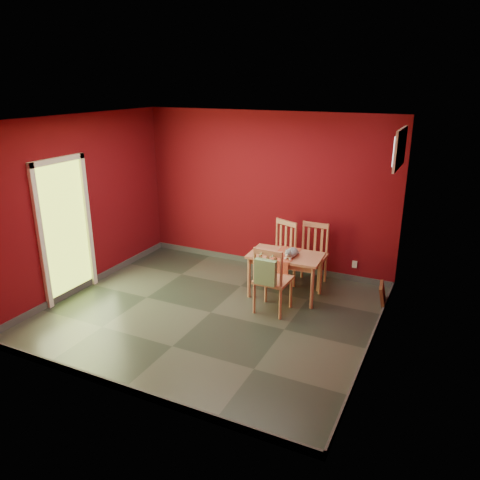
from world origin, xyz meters
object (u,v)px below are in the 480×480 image
at_px(chair_far_left, 280,251).
at_px(tote_bag, 265,272).
at_px(chair_far_right, 312,254).
at_px(chair_near, 272,279).
at_px(picture_frame, 383,296).
at_px(dining_table, 286,260).
at_px(cat, 292,251).

height_order(chair_far_left, tote_bag, chair_far_left).
height_order(chair_far_right, chair_near, chair_far_right).
distance_m(chair_far_left, chair_near, 1.16).
bearing_deg(chair_far_left, tote_bag, -77.12).
bearing_deg(tote_bag, picture_frame, 36.07).
relative_size(dining_table, picture_frame, 2.93).
distance_m(dining_table, chair_near, 0.59).
height_order(chair_far_left, chair_near, same).
height_order(chair_far_left, cat, chair_far_left).
xyz_separation_m(dining_table, chair_far_right, (0.22, 0.62, -0.08)).
height_order(dining_table, chair_far_left, chair_far_left).
bearing_deg(tote_bag, chair_far_left, 102.88).
bearing_deg(chair_near, chair_far_left, 105.66).
height_order(chair_near, tote_bag, chair_near).
bearing_deg(chair_far_right, picture_frame, -17.96).
xyz_separation_m(dining_table, tote_bag, (0.01, -0.81, 0.11)).
height_order(dining_table, chair_far_right, chair_far_right).
xyz_separation_m(chair_far_left, tote_bag, (0.31, -1.35, 0.19)).
relative_size(dining_table, chair_far_right, 1.12).
distance_m(dining_table, chair_far_left, 0.62).
height_order(cat, picture_frame, cat).
distance_m(chair_near, picture_frame, 1.67).
xyz_separation_m(tote_bag, cat, (0.10, 0.76, 0.07)).
bearing_deg(tote_bag, chair_near, 88.89).
xyz_separation_m(chair_near, picture_frame, (1.42, 0.81, -0.33)).
relative_size(chair_far_left, picture_frame, 2.62).
height_order(chair_far_left, picture_frame, chair_far_left).
xyz_separation_m(chair_far_left, picture_frame, (1.73, -0.31, -0.33)).
relative_size(chair_far_right, cat, 2.76).
distance_m(chair_far_right, cat, 0.73).
bearing_deg(chair_near, cat, 79.51).
bearing_deg(dining_table, tote_bag, -89.52).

